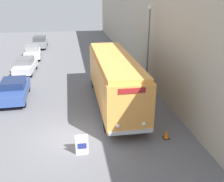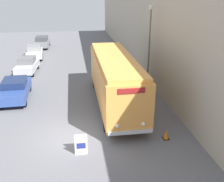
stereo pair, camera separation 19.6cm
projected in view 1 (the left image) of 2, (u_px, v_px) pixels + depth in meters
name	position (u px, v px, depth m)	size (l,w,h in m)	color
ground_plane	(71.00, 138.00, 14.75)	(80.00, 80.00, 0.00)	slate
building_wall_right	(147.00, 32.00, 23.45)	(0.30, 60.00, 8.50)	#B2A893
vintage_bus	(114.00, 78.00, 18.40)	(2.58, 10.51, 3.54)	black
sign_board	(82.00, 146.00, 13.18)	(0.65, 0.39, 1.03)	gray
streetlamp	(149.00, 37.00, 20.24)	(0.36, 0.36, 6.75)	#595E60
parked_car_near	(14.00, 90.00, 19.63)	(2.08, 4.55, 1.55)	black
parked_car_mid	(25.00, 65.00, 25.87)	(2.00, 4.19, 1.55)	black
parked_car_far	(32.00, 52.00, 31.21)	(2.10, 4.25, 1.56)	black
parked_car_distant	(40.00, 42.00, 37.08)	(1.96, 4.61, 1.54)	black
traffic_cone	(166.00, 134.00, 14.67)	(0.36, 0.36, 0.56)	black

